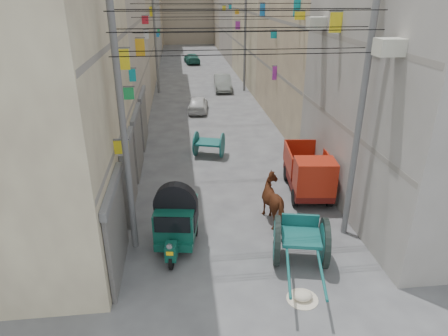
{
  "coord_description": "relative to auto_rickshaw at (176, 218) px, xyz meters",
  "views": [
    {
      "loc": [
        -1.93,
        -5.36,
        7.75
      ],
      "look_at": [
        -0.58,
        6.5,
        2.46
      ],
      "focal_mm": 32.0,
      "sensor_mm": 36.0,
      "label": 1
    }
  ],
  "objects": [
    {
      "name": "building_row_left",
      "position": [
        -5.79,
        28.23,
        5.45
      ],
      "size": [
        8.0,
        62.0,
        14.0
      ],
      "color": "beige",
      "rests_on": "ground"
    },
    {
      "name": "building_row_right",
      "position": [
        10.2,
        28.23,
        5.45
      ],
      "size": [
        8.0,
        62.0,
        14.0
      ],
      "color": "gray",
      "rests_on": "ground"
    },
    {
      "name": "end_cap_building",
      "position": [
        2.21,
        60.1,
        5.49
      ],
      "size": [
        22.0,
        10.0,
        13.0
      ],
      "primitive_type": "cube",
      "color": "#A0927E",
      "rests_on": "ground"
    },
    {
      "name": "shutters_left",
      "position": [
        -1.71,
        4.48,
        0.48
      ],
      "size": [
        0.18,
        14.4,
        2.88
      ],
      "color": "#4C4B50",
      "rests_on": "ground"
    },
    {
      "name": "signboards",
      "position": [
        2.2,
        15.76,
        2.42
      ],
      "size": [
        8.22,
        40.52,
        5.67
      ],
      "color": "gold",
      "rests_on": "ground"
    },
    {
      "name": "ac_units",
      "position": [
        5.86,
        1.77,
        6.42
      ],
      "size": [
        0.7,
        6.55,
        3.35
      ],
      "color": "#B5B4A3",
      "rests_on": "ground"
    },
    {
      "name": "utility_poles",
      "position": [
        2.21,
        11.1,
        2.99
      ],
      "size": [
        7.4,
        22.2,
        8.0
      ],
      "color": "#5B5B5D",
      "rests_on": "ground"
    },
    {
      "name": "overhead_cables",
      "position": [
        2.21,
        8.5,
        5.75
      ],
      "size": [
        7.4,
        22.52,
        1.12
      ],
      "color": "black",
      "rests_on": "ground"
    },
    {
      "name": "auto_rickshaw",
      "position": [
        0.0,
        0.0,
        0.0
      ],
      "size": [
        1.65,
        2.51,
        1.72
      ],
      "rotation": [
        0.0,
        0.0,
        -0.15
      ],
      "color": "black",
      "rests_on": "ground"
    },
    {
      "name": "tonga_cart",
      "position": [
        3.74,
        -1.41,
        -0.21
      ],
      "size": [
        1.97,
        3.61,
        1.54
      ],
      "rotation": [
        0.0,
        0.0,
        -0.21
      ],
      "color": "black",
      "rests_on": "ground"
    },
    {
      "name": "mini_truck",
      "position": [
        5.36,
        2.82,
        -0.08
      ],
      "size": [
        1.92,
        3.61,
        1.95
      ],
      "rotation": [
        0.0,
        0.0,
        -0.11
      ],
      "color": "black",
      "rests_on": "ground"
    },
    {
      "name": "second_cart",
      "position": [
        1.67,
        7.71,
        -0.34
      ],
      "size": [
        1.75,
        1.64,
        1.27
      ],
      "rotation": [
        0.0,
        0.0,
        -0.3
      ],
      "color": "#114E4C",
      "rests_on": "ground"
    },
    {
      "name": "feed_sack",
      "position": [
        3.38,
        -3.0,
        -0.88
      ],
      "size": [
        0.54,
        0.43,
        0.27
      ],
      "primitive_type": "ellipsoid",
      "color": "beige",
      "rests_on": "ground"
    },
    {
      "name": "horse",
      "position": [
        3.59,
        1.1,
        -0.19
      ],
      "size": [
        1.27,
        2.1,
        1.65
      ],
      "primitive_type": "imported",
      "rotation": [
        0.0,
        0.0,
        3.35
      ],
      "color": "brown",
      "rests_on": "ground"
    },
    {
      "name": "distant_car_white",
      "position": [
        1.57,
        16.13,
        -0.46
      ],
      "size": [
        1.69,
        3.37,
        1.1
      ],
      "primitive_type": "imported",
      "rotation": [
        0.0,
        0.0,
        3.02
      ],
      "color": "silver",
      "rests_on": "ground"
    },
    {
      "name": "distant_car_grey",
      "position": [
        4.0,
        22.51,
        -0.38
      ],
      "size": [
        1.5,
        3.92,
        1.27
      ],
      "primitive_type": "imported",
      "rotation": [
        0.0,
        0.0,
        -0.04
      ],
      "color": "slate",
      "rests_on": "ground"
    },
    {
      "name": "distant_car_green",
      "position": [
        1.96,
        36.75,
        -0.45
      ],
      "size": [
        1.96,
        4.01,
        1.12
      ],
      "primitive_type": "imported",
      "rotation": [
        0.0,
        0.0,
        3.24
      ],
      "color": "#205F52",
      "rests_on": "ground"
    }
  ]
}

